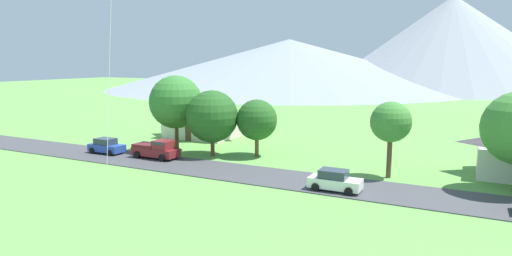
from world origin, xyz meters
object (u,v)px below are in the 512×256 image
(parked_car_blue_mid_east, at_px, (106,146))
(pickup_truck_maroon_east_side, at_px, (157,149))
(tree_near_left, at_px, (391,122))
(tree_left_of_center, at_px, (257,120))
(tree_right_of_center, at_px, (176,102))
(parked_car_white_mid_west, at_px, (335,181))
(tree_far_right, at_px, (212,116))
(house_leftmost, at_px, (202,118))

(parked_car_blue_mid_east, height_order, pickup_truck_maroon_east_side, pickup_truck_maroon_east_side)
(tree_near_left, distance_m, tree_left_of_center, 14.87)
(parked_car_blue_mid_east, bearing_deg, pickup_truck_maroon_east_side, 4.14)
(tree_right_of_center, height_order, parked_car_white_mid_west, tree_right_of_center)
(tree_left_of_center, distance_m, tree_right_of_center, 9.94)
(tree_far_right, relative_size, pickup_truck_maroon_east_side, 1.39)
(house_leftmost, bearing_deg, tree_left_of_center, -31.46)
(house_leftmost, height_order, tree_left_of_center, tree_left_of_center)
(tree_right_of_center, relative_size, parked_car_white_mid_west, 2.09)
(house_leftmost, xyz_separation_m, tree_far_right, (7.70, -9.43, 1.70))
(tree_right_of_center, relative_size, pickup_truck_maroon_east_side, 1.69)
(tree_near_left, bearing_deg, pickup_truck_maroon_east_side, -172.01)
(tree_far_right, height_order, pickup_truck_maroon_east_side, tree_far_right)
(parked_car_white_mid_west, height_order, parked_car_blue_mid_east, same)
(house_leftmost, relative_size, pickup_truck_maroon_east_side, 1.85)
(house_leftmost, height_order, pickup_truck_maroon_east_side, house_leftmost)
(parked_car_white_mid_west, bearing_deg, tree_near_left, 62.95)
(tree_right_of_center, xyz_separation_m, parked_car_blue_mid_east, (-6.16, -4.93, -4.85))
(parked_car_blue_mid_east, bearing_deg, parked_car_white_mid_west, -4.97)
(tree_near_left, relative_size, tree_far_right, 0.95)
(tree_left_of_center, bearing_deg, house_leftmost, 148.54)
(tree_left_of_center, distance_m, parked_car_white_mid_west, 14.80)
(parked_car_blue_mid_east, relative_size, pickup_truck_maroon_east_side, 0.81)
(tree_near_left, bearing_deg, tree_left_of_center, 169.69)
(house_leftmost, distance_m, tree_far_right, 12.29)
(tree_near_left, height_order, parked_car_blue_mid_east, tree_near_left)
(tree_left_of_center, relative_size, pickup_truck_maroon_east_side, 1.21)
(tree_left_of_center, xyz_separation_m, parked_car_blue_mid_east, (-15.84, -6.47, -3.17))
(tree_right_of_center, distance_m, parked_car_blue_mid_east, 9.26)
(house_leftmost, distance_m, tree_right_of_center, 9.83)
(tree_far_right, bearing_deg, parked_car_blue_mid_east, -158.32)
(tree_near_left, height_order, pickup_truck_maroon_east_side, tree_near_left)
(tree_near_left, distance_m, parked_car_white_mid_west, 8.10)
(tree_right_of_center, distance_m, pickup_truck_maroon_east_side, 6.47)
(tree_left_of_center, height_order, tree_right_of_center, tree_right_of_center)
(pickup_truck_maroon_east_side, bearing_deg, parked_car_white_mid_west, -7.96)
(tree_right_of_center, bearing_deg, tree_near_left, -2.64)
(tree_right_of_center, xyz_separation_m, parked_car_white_mid_west, (21.12, -7.30, -4.85))
(pickup_truck_maroon_east_side, bearing_deg, tree_left_of_center, 33.45)
(tree_left_of_center, xyz_separation_m, pickup_truck_maroon_east_side, (-9.05, -5.98, -2.98))
(tree_left_of_center, bearing_deg, parked_car_white_mid_west, -37.69)
(house_leftmost, bearing_deg, tree_far_right, -50.77)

